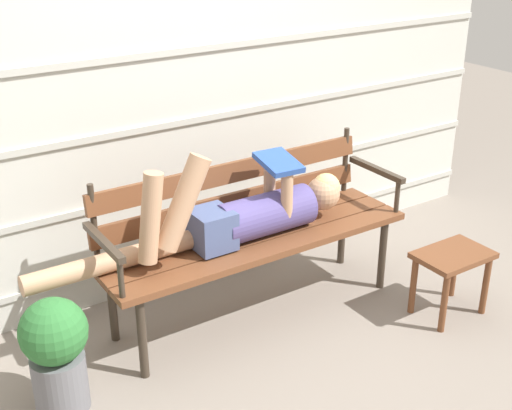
# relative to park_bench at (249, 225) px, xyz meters

# --- Properties ---
(ground_plane) EXTENTS (12.00, 12.00, 0.00)m
(ground_plane) POSITION_rel_park_bench_xyz_m (-0.00, -0.18, -0.51)
(ground_plane) COLOR gray
(house_siding) EXTENTS (4.32, 0.08, 2.35)m
(house_siding) POSITION_rel_park_bench_xyz_m (-0.00, 0.52, 0.67)
(house_siding) COLOR beige
(house_siding) RESTS_ON ground
(park_bench) EXTENTS (1.73, 0.48, 0.87)m
(park_bench) POSITION_rel_park_bench_xyz_m (0.00, 0.00, 0.00)
(park_bench) COLOR brown
(park_bench) RESTS_ON ground
(reclining_person) EXTENTS (1.76, 0.26, 0.56)m
(reclining_person) POSITION_rel_park_bench_xyz_m (-0.10, -0.07, 0.11)
(reclining_person) COLOR #514784
(footstool) EXTENTS (0.41, 0.28, 0.37)m
(footstool) POSITION_rel_park_bench_xyz_m (0.88, -0.66, -0.21)
(footstool) COLOR brown
(footstool) RESTS_ON ground
(potted_plant) EXTENTS (0.30, 0.30, 0.56)m
(potted_plant) POSITION_rel_park_bench_xyz_m (-1.17, -0.25, -0.20)
(potted_plant) COLOR slate
(potted_plant) RESTS_ON ground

